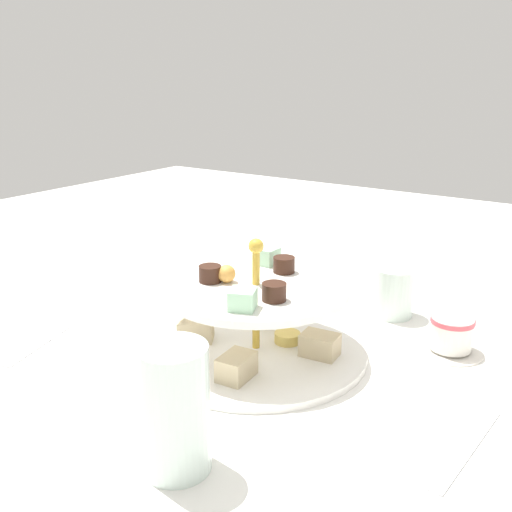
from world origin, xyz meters
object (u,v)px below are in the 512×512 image
(water_glass_short_left, at_px, (393,292))
(water_glass_tall_right, at_px, (174,409))
(butter_knife_right, at_px, (467,448))
(butter_knife_left, at_px, (46,339))
(teacup_with_saucer, at_px, (451,336))
(tiered_serving_stand, at_px, (256,323))

(water_glass_short_left, bearing_deg, water_glass_tall_right, 176.27)
(water_glass_short_left, relative_size, butter_knife_right, 0.46)
(butter_knife_left, bearing_deg, teacup_with_saucer, 103.99)
(water_glass_tall_right, height_order, butter_knife_right, water_glass_tall_right)
(tiered_serving_stand, bearing_deg, butter_knife_left, 116.15)
(water_glass_short_left, bearing_deg, butter_knife_left, 134.28)
(water_glass_tall_right, distance_m, water_glass_short_left, 0.48)
(tiered_serving_stand, height_order, water_glass_short_left, tiered_serving_stand)
(water_glass_tall_right, bearing_deg, tiered_serving_stand, 16.31)
(butter_knife_right, bearing_deg, water_glass_short_left, 38.22)
(water_glass_short_left, distance_m, teacup_with_saucer, 0.14)
(water_glass_short_left, height_order, butter_knife_right, water_glass_short_left)
(tiered_serving_stand, xyz_separation_m, teacup_with_saucer, (0.15, -0.22, -0.02))
(tiered_serving_stand, relative_size, water_glass_tall_right, 2.32)
(butter_knife_right, bearing_deg, teacup_with_saucer, 25.06)
(water_glass_tall_right, relative_size, butter_knife_left, 0.76)
(water_glass_tall_right, bearing_deg, water_glass_short_left, -3.73)
(tiered_serving_stand, bearing_deg, teacup_with_saucer, -54.86)
(tiered_serving_stand, distance_m, butter_knife_left, 0.31)
(tiered_serving_stand, bearing_deg, water_glass_short_left, -23.81)
(butter_knife_left, bearing_deg, tiered_serving_stand, 99.79)
(water_glass_tall_right, relative_size, butter_knife_right, 0.76)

